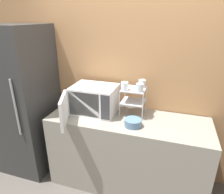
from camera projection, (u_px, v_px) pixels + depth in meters
name	position (u px, v px, depth m)	size (l,w,h in m)	color
wall_back	(136.00, 78.00, 2.45)	(8.00, 0.06, 2.60)	#9E7047
counter	(127.00, 152.00, 2.44)	(1.83, 0.64, 0.92)	gray
microwave	(93.00, 100.00, 2.36)	(0.54, 0.76, 0.33)	silver
dish_rack	(133.00, 96.00, 2.30)	(0.27, 0.26, 0.32)	#B2B2B7
glass_front_left	(124.00, 86.00, 2.20)	(0.08, 0.08, 0.09)	silver
glass_back_right	(142.00, 84.00, 2.29)	(0.08, 0.08, 0.09)	silver
glass_front_right	(140.00, 88.00, 2.16)	(0.08, 0.08, 0.09)	silver
bowl	(133.00, 123.00, 2.11)	(0.18, 0.18, 0.08)	slate
refrigerator	(25.00, 102.00, 2.62)	(0.66, 0.73, 1.92)	#2D2D2D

